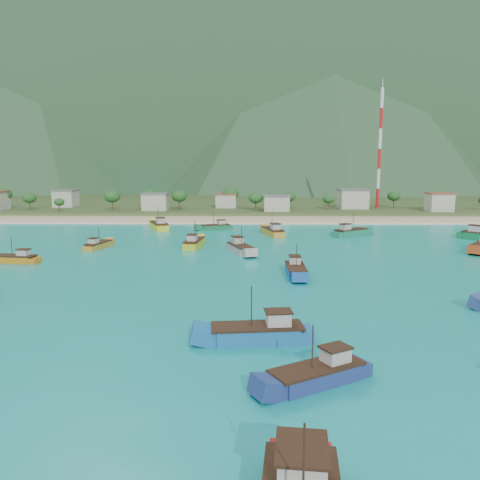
{
  "coord_description": "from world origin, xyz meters",
  "views": [
    {
      "loc": [
        6.55,
        -77.1,
        18.14
      ],
      "look_at": [
        5.15,
        18.0,
        3.0
      ],
      "focal_mm": 35.0,
      "sensor_mm": 36.0,
      "label": 1
    }
  ],
  "objects_px": {
    "boat_12": "(98,246)",
    "boat_18": "(159,226)",
    "boat_8": "(351,233)",
    "boat_11": "(296,271)",
    "boat_1": "(194,244)",
    "boat_5": "(240,249)",
    "radio_tower": "(380,149)",
    "boat_19": "(273,232)",
    "boat_2": "(319,376)",
    "boat_14": "(16,260)",
    "boat_9": "(216,227)",
    "boat_4": "(259,334)"
  },
  "relations": [
    {
      "from": "boat_14",
      "to": "boat_18",
      "type": "height_order",
      "value": "boat_18"
    },
    {
      "from": "boat_2",
      "to": "boat_14",
      "type": "height_order",
      "value": "boat_2"
    },
    {
      "from": "boat_4",
      "to": "boat_12",
      "type": "xyz_separation_m",
      "value": [
        -34.45,
        55.26,
        -0.22
      ]
    },
    {
      "from": "boat_9",
      "to": "boat_14",
      "type": "bearing_deg",
      "value": 122.37
    },
    {
      "from": "boat_8",
      "to": "boat_11",
      "type": "relative_size",
      "value": 1.1
    },
    {
      "from": "boat_12",
      "to": "boat_18",
      "type": "bearing_deg",
      "value": 89.05
    },
    {
      "from": "boat_8",
      "to": "boat_5",
      "type": "bearing_deg",
      "value": -83.01
    },
    {
      "from": "boat_4",
      "to": "boat_19",
      "type": "xyz_separation_m",
      "value": [
        5.57,
        75.54,
        0.04
      ]
    },
    {
      "from": "boat_12",
      "to": "boat_1",
      "type": "bearing_deg",
      "value": 18.76
    },
    {
      "from": "boat_5",
      "to": "boat_18",
      "type": "distance_m",
      "value": 44.0
    },
    {
      "from": "boat_18",
      "to": "boat_2",
      "type": "bearing_deg",
      "value": -93.22
    },
    {
      "from": "boat_4",
      "to": "boat_5",
      "type": "distance_m",
      "value": 50.41
    },
    {
      "from": "boat_9",
      "to": "boat_12",
      "type": "xyz_separation_m",
      "value": [
        -24.2,
        -31.26,
        -0.06
      ]
    },
    {
      "from": "boat_5",
      "to": "boat_12",
      "type": "xyz_separation_m",
      "value": [
        -31.76,
        4.93,
        -0.21
      ]
    },
    {
      "from": "boat_1",
      "to": "boat_19",
      "type": "relative_size",
      "value": 0.91
    },
    {
      "from": "boat_1",
      "to": "boat_19",
      "type": "bearing_deg",
      "value": 49.42
    },
    {
      "from": "boat_19",
      "to": "boat_9",
      "type": "bearing_deg",
      "value": 131.0
    },
    {
      "from": "boat_11",
      "to": "boat_14",
      "type": "relative_size",
      "value": 1.07
    },
    {
      "from": "boat_9",
      "to": "boat_11",
      "type": "distance_m",
      "value": 58.88
    },
    {
      "from": "boat_12",
      "to": "boat_18",
      "type": "height_order",
      "value": "boat_18"
    },
    {
      "from": "boat_5",
      "to": "boat_8",
      "type": "bearing_deg",
      "value": -159.04
    },
    {
      "from": "boat_5",
      "to": "boat_11",
      "type": "xyz_separation_m",
      "value": [
        9.59,
        -20.13,
        -0.09
      ]
    },
    {
      "from": "boat_11",
      "to": "boat_12",
      "type": "relative_size",
      "value": 1.09
    },
    {
      "from": "radio_tower",
      "to": "boat_11",
      "type": "relative_size",
      "value": 4.69
    },
    {
      "from": "boat_11",
      "to": "radio_tower",
      "type": "bearing_deg",
      "value": -111.95
    },
    {
      "from": "radio_tower",
      "to": "boat_2",
      "type": "distance_m",
      "value": 156.55
    },
    {
      "from": "boat_1",
      "to": "boat_2",
      "type": "relative_size",
      "value": 1.1
    },
    {
      "from": "boat_11",
      "to": "boat_12",
      "type": "height_order",
      "value": "boat_11"
    },
    {
      "from": "boat_9",
      "to": "boat_12",
      "type": "distance_m",
      "value": 39.54
    },
    {
      "from": "boat_9",
      "to": "boat_18",
      "type": "xyz_separation_m",
      "value": [
        -16.49,
        0.65,
        0.29
      ]
    },
    {
      "from": "boat_1",
      "to": "boat_19",
      "type": "xyz_separation_m",
      "value": [
        18.84,
        18.0,
        0.09
      ]
    },
    {
      "from": "boat_1",
      "to": "boat_12",
      "type": "bearing_deg",
      "value": -168.15
    },
    {
      "from": "boat_1",
      "to": "boat_8",
      "type": "bearing_deg",
      "value": 29.8
    },
    {
      "from": "boat_2",
      "to": "boat_12",
      "type": "height_order",
      "value": "boat_2"
    },
    {
      "from": "boat_9",
      "to": "boat_19",
      "type": "relative_size",
      "value": 0.82
    },
    {
      "from": "boat_4",
      "to": "boat_2",
      "type": "bearing_deg",
      "value": -158.76
    },
    {
      "from": "boat_14",
      "to": "boat_19",
      "type": "height_order",
      "value": "boat_19"
    },
    {
      "from": "boat_18",
      "to": "boat_19",
      "type": "bearing_deg",
      "value": -41.12
    },
    {
      "from": "boat_1",
      "to": "boat_5",
      "type": "relative_size",
      "value": 0.96
    },
    {
      "from": "boat_2",
      "to": "boat_12",
      "type": "distance_m",
      "value": 75.57
    },
    {
      "from": "boat_9",
      "to": "boat_5",
      "type": "bearing_deg",
      "value": 170.69
    },
    {
      "from": "boat_9",
      "to": "boat_14",
      "type": "height_order",
      "value": "boat_9"
    },
    {
      "from": "radio_tower",
      "to": "boat_19",
      "type": "xyz_separation_m",
      "value": [
        -44.59,
        -63.03,
        -23.79
      ]
    },
    {
      "from": "boat_14",
      "to": "boat_11",
      "type": "bearing_deg",
      "value": -92.7
    },
    {
      "from": "boat_4",
      "to": "boat_5",
      "type": "bearing_deg",
      "value": -2.78
    },
    {
      "from": "boat_1",
      "to": "boat_5",
      "type": "xyz_separation_m",
      "value": [
        10.58,
        -7.2,
        0.02
      ]
    },
    {
      "from": "radio_tower",
      "to": "boat_4",
      "type": "distance_m",
      "value": 149.28
    },
    {
      "from": "boat_5",
      "to": "boat_9",
      "type": "distance_m",
      "value": 36.97
    },
    {
      "from": "boat_2",
      "to": "boat_11",
      "type": "height_order",
      "value": "boat_11"
    },
    {
      "from": "boat_8",
      "to": "boat_1",
      "type": "bearing_deg",
      "value": -99.78
    }
  ]
}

